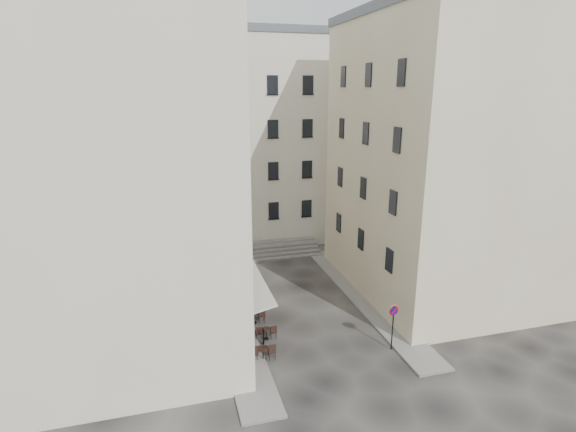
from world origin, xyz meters
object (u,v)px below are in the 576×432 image
object	(u,v)px
no_parking_sign	(393,319)
bistro_table_a	(263,352)
pedestrian	(255,291)
bistro_table_b	(266,332)

from	to	relation	value
no_parking_sign	bistro_table_a	bearing A→B (deg)	166.12
no_parking_sign	pedestrian	world-z (taller)	no_parking_sign
no_parking_sign	bistro_table_b	bearing A→B (deg)	149.21
no_parking_sign	bistro_table_b	world-z (taller)	no_parking_sign
bistro_table_b	pedestrian	xyz separation A→B (m)	(0.22, 4.34, 0.56)
no_parking_sign	pedestrian	distance (m)	9.49
bistro_table_a	pedestrian	world-z (taller)	pedestrian
bistro_table_b	pedestrian	size ratio (longest dim) A/B	0.60
bistro_table_a	pedestrian	bearing A→B (deg)	82.52
no_parking_sign	bistro_table_a	distance (m)	7.15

